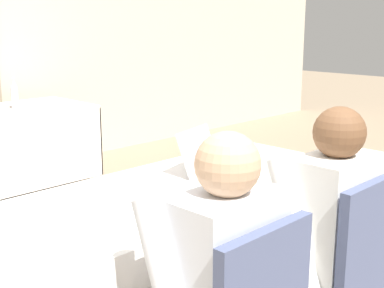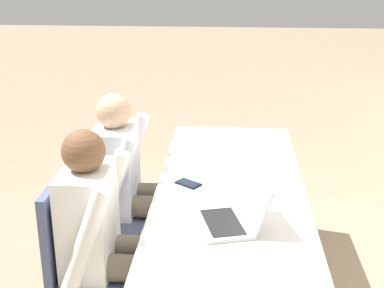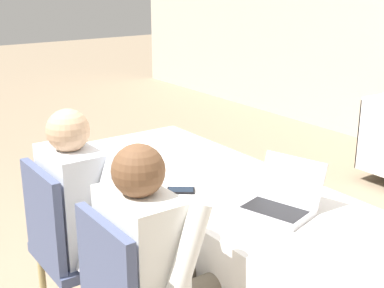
# 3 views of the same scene
# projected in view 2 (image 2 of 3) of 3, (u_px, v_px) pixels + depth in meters

# --- Properties ---
(conference_table_near) EXTENTS (2.09, 0.77, 0.74)m
(conference_table_near) POSITION_uv_depth(u_px,v_px,m) (230.00, 221.00, 2.82)
(conference_table_near) COLOR white
(conference_table_near) RESTS_ON ground_plane
(laptop) EXTENTS (0.37, 0.36, 0.22)m
(laptop) POSITION_uv_depth(u_px,v_px,m) (232.00, 217.00, 2.40)
(laptop) COLOR #B7B7BC
(laptop) RESTS_ON conference_table_near
(cell_phone) EXTENTS (0.14, 0.15, 0.01)m
(cell_phone) POSITION_uv_depth(u_px,v_px,m) (188.00, 184.00, 2.83)
(cell_phone) COLOR black
(cell_phone) RESTS_ON conference_table_near
(paper_beside_laptop) EXTENTS (0.21, 0.30, 0.00)m
(paper_beside_laptop) POSITION_uv_depth(u_px,v_px,m) (208.00, 162.00, 3.13)
(paper_beside_laptop) COLOR white
(paper_beside_laptop) RESTS_ON conference_table_near
(chair_near_left) EXTENTS (0.44, 0.44, 0.90)m
(chair_near_left) POSITION_uv_depth(u_px,v_px,m) (114.00, 202.00, 3.19)
(chair_near_left) COLOR tan
(chair_near_left) RESTS_ON ground_plane
(chair_near_right) EXTENTS (0.44, 0.44, 0.90)m
(chair_near_right) POSITION_uv_depth(u_px,v_px,m) (86.00, 260.00, 2.60)
(chair_near_right) COLOR tan
(chair_near_right) RESTS_ON ground_plane
(person_checkered_shirt) EXTENTS (0.50, 0.52, 1.16)m
(person_checkered_shirt) POSITION_uv_depth(u_px,v_px,m) (130.00, 178.00, 3.13)
(person_checkered_shirt) COLOR #665B4C
(person_checkered_shirt) RESTS_ON ground_plane
(person_white_shirt) EXTENTS (0.50, 0.52, 1.16)m
(person_white_shirt) POSITION_uv_depth(u_px,v_px,m) (105.00, 231.00, 2.53)
(person_white_shirt) COLOR #665B4C
(person_white_shirt) RESTS_ON ground_plane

